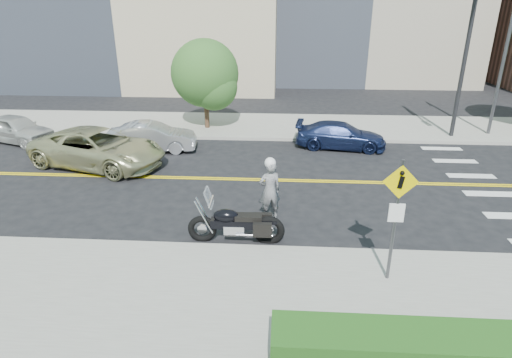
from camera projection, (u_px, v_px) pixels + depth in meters
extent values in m
plane|color=black|center=(239.00, 179.00, 16.35)|extent=(120.00, 120.00, 0.00)
cube|color=#9E9B91|center=(205.00, 305.00, 9.40)|extent=(60.00, 5.00, 0.15)
cube|color=#9E9B91|center=(253.00, 126.00, 23.25)|extent=(60.00, 5.00, 0.15)
cylinder|color=#4C4C51|center=(505.00, 51.00, 20.07)|extent=(0.16, 0.16, 8.00)
cylinder|color=black|center=(464.00, 63.00, 19.92)|extent=(0.20, 0.20, 7.00)
cylinder|color=#4C4C51|center=(395.00, 222.00, 9.67)|extent=(0.08, 0.08, 3.00)
cube|color=#F9D800|center=(401.00, 182.00, 9.26)|extent=(0.78, 0.03, 0.78)
cube|color=white|center=(396.00, 213.00, 9.54)|extent=(0.35, 0.03, 0.45)
imported|color=#A8A8AD|center=(270.00, 190.00, 13.06)|extent=(0.80, 0.65, 1.88)
sphere|color=white|center=(270.00, 163.00, 12.72)|extent=(0.34, 0.34, 0.34)
imported|color=#B4B384|center=(98.00, 148.00, 17.41)|extent=(6.04, 4.03, 1.54)
imported|color=silver|center=(16.00, 129.00, 20.49)|extent=(4.19, 2.79, 1.33)
imported|color=#A4A6AB|center=(151.00, 137.00, 19.27)|extent=(4.08, 1.83, 1.30)
imported|color=#1A264F|center=(341.00, 135.00, 19.70)|extent=(4.29, 2.19, 1.19)
cylinder|color=#382619|center=(206.00, 94.00, 21.99)|extent=(0.25, 0.25, 3.80)
sphere|color=#2C5C1D|center=(205.00, 73.00, 21.58)|extent=(3.42, 3.42, 3.42)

